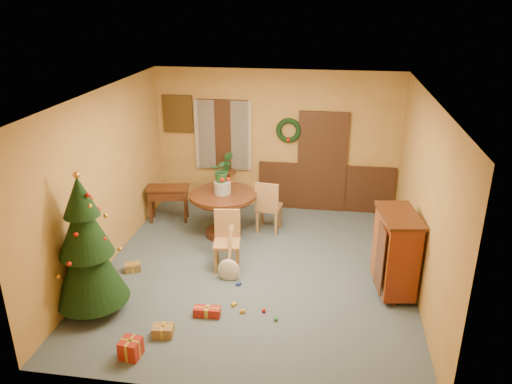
% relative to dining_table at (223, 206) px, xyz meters
% --- Properties ---
extents(room_envelope, '(5.50, 5.50, 5.50)m').
position_rel_dining_table_xyz_m(room_envelope, '(1.01, 1.50, 0.52)').
color(room_envelope, '#3C4E58').
rests_on(room_envelope, ground).
extents(dining_table, '(1.24, 1.24, 0.85)m').
position_rel_dining_table_xyz_m(dining_table, '(0.00, 0.00, 0.00)').
color(dining_table, black).
rests_on(dining_table, floor).
extents(urn, '(0.32, 0.32, 0.23)m').
position_rel_dining_table_xyz_m(urn, '(0.00, -0.00, 0.37)').
color(urn, slate).
rests_on(urn, dining_table).
extents(centerpiece_plant, '(0.38, 0.33, 0.42)m').
position_rel_dining_table_xyz_m(centerpiece_plant, '(0.00, -0.00, 0.70)').
color(centerpiece_plant, '#1E4C23').
rests_on(centerpiece_plant, urn).
extents(chair_near, '(0.48, 0.48, 0.99)m').
position_rel_dining_table_xyz_m(chair_near, '(0.31, -1.11, -0.07)').
color(chair_near, brown).
rests_on(chair_near, floor).
extents(chair_far, '(0.49, 0.49, 1.03)m').
position_rel_dining_table_xyz_m(chair_far, '(0.81, 0.28, -0.04)').
color(chair_far, brown).
rests_on(chair_far, floor).
extents(guitar, '(0.46, 0.60, 0.81)m').
position_rel_dining_table_xyz_m(guitar, '(0.42, -1.53, -0.18)').
color(guitar, beige).
rests_on(guitar, floor).
extents(plant_stand, '(0.35, 0.35, 0.91)m').
position_rel_dining_table_xyz_m(plant_stand, '(-0.13, 1.06, -0.03)').
color(plant_stand, black).
rests_on(plant_stand, floor).
extents(stand_plant, '(0.23, 0.19, 0.42)m').
position_rel_dining_table_xyz_m(stand_plant, '(-0.13, 1.06, 0.52)').
color(stand_plant, '#19471E').
rests_on(stand_plant, plant_stand).
extents(christmas_tree, '(1.03, 1.03, 2.12)m').
position_rel_dining_table_xyz_m(christmas_tree, '(-1.34, -2.62, 0.41)').
color(christmas_tree, '#382111').
rests_on(christmas_tree, floor).
extents(writing_desk, '(0.86, 0.52, 0.71)m').
position_rel_dining_table_xyz_m(writing_desk, '(-1.22, 0.51, -0.06)').
color(writing_desk, black).
rests_on(writing_desk, floor).
extents(sideboard, '(0.67, 1.07, 1.29)m').
position_rel_dining_table_xyz_m(sideboard, '(2.96, -1.45, 0.09)').
color(sideboard, '#531109').
rests_on(sideboard, floor).
extents(gift_a, '(0.29, 0.23, 0.15)m').
position_rel_dining_table_xyz_m(gift_a, '(-0.17, -3.04, -0.53)').
color(gift_a, brown).
rests_on(gift_a, floor).
extents(gift_b, '(0.27, 0.27, 0.25)m').
position_rel_dining_table_xyz_m(gift_b, '(-0.43, -3.50, -0.48)').
color(gift_b, maroon).
rests_on(gift_b, floor).
extents(gift_c, '(0.30, 0.26, 0.14)m').
position_rel_dining_table_xyz_m(gift_c, '(-1.21, -1.51, -0.53)').
color(gift_c, brown).
rests_on(gift_c, floor).
extents(gift_d, '(0.39, 0.17, 0.14)m').
position_rel_dining_table_xyz_m(gift_d, '(0.31, -2.52, -0.53)').
color(gift_d, maroon).
rests_on(gift_d, floor).
extents(toy_a, '(0.09, 0.09, 0.05)m').
position_rel_dining_table_xyz_m(toy_a, '(0.60, -1.68, -0.57)').
color(toy_a, navy).
rests_on(toy_a, floor).
extents(toy_b, '(0.06, 0.06, 0.06)m').
position_rel_dining_table_xyz_m(toy_b, '(1.28, -2.50, -0.57)').
color(toy_b, '#248439').
rests_on(toy_b, floor).
extents(toy_c, '(0.09, 0.09, 0.05)m').
position_rel_dining_table_xyz_m(toy_c, '(0.64, -2.24, -0.57)').
color(toy_c, gold).
rests_on(toy_c, floor).
extents(toy_d, '(0.06, 0.06, 0.06)m').
position_rel_dining_table_xyz_m(toy_d, '(1.09, -2.32, -0.57)').
color(toy_d, '#B2180B').
rests_on(toy_d, floor).
extents(toy_e, '(0.09, 0.07, 0.05)m').
position_rel_dining_table_xyz_m(toy_e, '(0.79, -2.39, -0.57)').
color(toy_e, gold).
rests_on(toy_e, floor).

